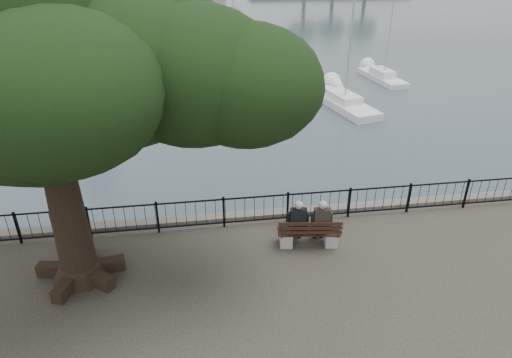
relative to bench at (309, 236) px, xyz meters
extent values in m
cube|color=#4D4B48|center=(-1.35, 1.84, -0.83)|extent=(200.00, 0.40, 1.20)
cube|color=black|center=(-1.35, 1.34, 0.65)|extent=(22.00, 0.04, 0.04)
cube|color=black|center=(-1.35, 1.34, -0.18)|extent=(22.00, 0.04, 0.04)
cube|color=gray|center=(-0.64, 0.13, -0.13)|extent=(0.41, 0.49, 0.41)
cube|color=gray|center=(0.65, -0.05, -0.13)|extent=(0.41, 0.49, 0.41)
cube|color=black|center=(0.01, 0.04, 0.12)|extent=(1.86, 0.74, 0.04)
cube|color=black|center=(-0.03, -0.23, 0.42)|extent=(1.79, 0.28, 0.40)
cube|color=black|center=(-0.33, 0.10, 0.24)|extent=(0.40, 0.35, 0.24)
cube|color=black|center=(-0.34, -0.01, 0.62)|extent=(0.47, 0.30, 0.60)
sphere|color=tan|center=(-0.34, 0.03, 1.04)|extent=(0.23, 0.23, 0.23)
ellipsoid|color=#A2A2A2|center=(-0.34, 0.00, 1.08)|extent=(0.24, 0.24, 0.20)
cube|color=black|center=(-0.29, 0.38, -0.11)|extent=(0.38, 0.48, 0.45)
cube|color=black|center=(0.34, 0.00, 0.24)|extent=(0.40, 0.35, 0.24)
cube|color=black|center=(0.32, -0.10, 0.62)|extent=(0.47, 0.30, 0.60)
sphere|color=tan|center=(0.33, -0.06, 1.04)|extent=(0.23, 0.23, 0.23)
ellipsoid|color=#A2A2A2|center=(0.32, -0.09, 1.08)|extent=(0.24, 0.24, 0.20)
cube|color=black|center=(0.38, 0.29, -0.11)|extent=(0.38, 0.48, 0.45)
cone|color=black|center=(-6.31, -0.45, -0.11)|extent=(1.49, 1.49, 0.44)
cone|color=black|center=(-6.31, -0.45, 2.29)|extent=(0.96, 0.96, 5.24)
ellipsoid|color=black|center=(-6.31, -0.45, 4.74)|extent=(5.07, 5.07, 3.95)
ellipsoid|color=black|center=(-4.65, -0.10, 5.08)|extent=(4.54, 4.54, 3.54)
ellipsoid|color=black|center=(-2.99, -0.36, 4.91)|extent=(4.02, 4.02, 3.13)
ellipsoid|color=black|center=(-1.85, -0.71, 4.74)|extent=(3.49, 3.49, 2.73)
ellipsoid|color=black|center=(-7.10, 1.12, 5.26)|extent=(4.02, 4.02, 3.13)
ellipsoid|color=black|center=(-5.52, -1.94, 5.08)|extent=(4.02, 4.02, 3.13)
ellipsoid|color=black|center=(-3.95, 0.77, 5.43)|extent=(3.84, 3.84, 3.00)
ellipsoid|color=black|center=(-6.57, -0.28, 6.31)|extent=(4.19, 4.19, 3.27)
cube|color=#4D4B48|center=(-19.35, 60.84, -0.73)|extent=(10.37, 10.37, 1.40)
cube|color=#4D4B48|center=(0.65, 48.84, -0.73)|extent=(5.99, 5.99, 1.40)
cube|color=white|center=(-8.03, 12.96, -1.23)|extent=(2.60, 5.65, 0.61)
cube|color=white|center=(-8.03, 12.96, -0.73)|extent=(1.54, 2.40, 0.45)
cylinder|color=beige|center=(-8.03, 12.66, 4.17)|extent=(0.12, 0.12, 10.20)
cube|color=white|center=(-2.21, 23.56, -1.23)|extent=(2.14, 6.15, 0.67)
cube|color=white|center=(-2.21, 23.56, -0.73)|extent=(1.42, 2.55, 0.50)
cube|color=white|center=(5.90, 14.81, -1.23)|extent=(2.97, 6.26, 0.67)
cube|color=white|center=(5.90, 14.81, -0.73)|extent=(1.74, 2.67, 0.50)
cube|color=white|center=(10.51, 20.03, -1.23)|extent=(2.03, 5.14, 0.56)
cube|color=white|center=(10.51, 20.03, -0.73)|extent=(1.27, 2.15, 0.42)
cylinder|color=beige|center=(10.51, 19.75, 2.95)|extent=(0.11, 0.11, 7.76)
cube|color=white|center=(-13.84, 27.75, -1.23)|extent=(1.74, 6.03, 0.67)
cube|color=white|center=(-13.84, 27.75, -0.73)|extent=(1.25, 2.46, 0.50)
cube|color=white|center=(1.27, 34.11, -1.23)|extent=(2.65, 6.13, 0.66)
cube|color=white|center=(1.27, 34.11, -0.73)|extent=(1.61, 2.59, 0.49)
cube|color=white|center=(-3.98, 35.87, -1.23)|extent=(1.41, 4.66, 0.51)
cube|color=white|center=(-3.98, 35.87, -0.73)|extent=(0.99, 1.91, 0.39)
camera|label=1|loc=(-3.10, -10.59, 7.59)|focal=32.00mm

